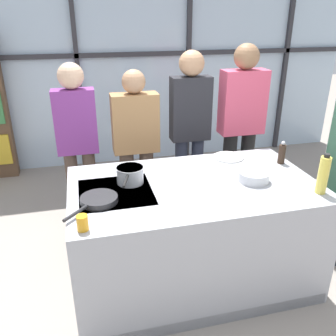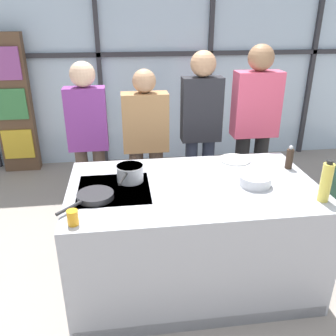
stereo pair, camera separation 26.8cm
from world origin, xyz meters
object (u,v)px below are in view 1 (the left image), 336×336
object	(u,v)px
saucepan	(130,175)
spectator_far_right	(241,121)
spectator_far_left	(77,138)
oil_bottle	(323,175)
white_plate	(228,157)
pepper_grinder	(282,153)
spectator_center_left	(136,141)
mixing_bowl	(254,176)
juice_glass_near	(82,223)
frying_pan	(98,200)
spectator_center_right	(190,125)

from	to	relation	value
saucepan	spectator_far_right	bearing A→B (deg)	34.36
spectator_far_left	oil_bottle	world-z (taller)	spectator_far_left
white_plate	pepper_grinder	distance (m)	0.45
spectator_center_left	oil_bottle	size ratio (longest dim) A/B	5.36
saucepan	mixing_bowl	world-z (taller)	saucepan
spectator_far_right	oil_bottle	world-z (taller)	spectator_far_right
saucepan	pepper_grinder	bearing A→B (deg)	3.10
spectator_center_left	spectator_far_left	bearing A→B (deg)	0.00
spectator_far_left	pepper_grinder	size ratio (longest dim) A/B	8.42
mixing_bowl	spectator_center_left	bearing A→B (deg)	124.03
mixing_bowl	juice_glass_near	distance (m)	1.33
spectator_center_left	frying_pan	xyz separation A→B (m)	(-0.44, -1.14, 0.01)
spectator_far_left	spectator_far_right	bearing A→B (deg)	-180.00
juice_glass_near	frying_pan	bearing A→B (deg)	70.57
frying_pan	oil_bottle	bearing A→B (deg)	-8.53
spectator_far_left	oil_bottle	distance (m)	2.16
mixing_bowl	pepper_grinder	size ratio (longest dim) A/B	1.18
spectator_far_left	spectator_far_right	xyz separation A→B (m)	(1.67, 0.00, 0.05)
pepper_grinder	juice_glass_near	bearing A→B (deg)	-159.12
spectator_center_left	spectator_far_right	world-z (taller)	spectator_far_right
spectator_far_left	mixing_bowl	distance (m)	1.68
spectator_far_right	saucepan	bearing A→B (deg)	34.36
white_plate	oil_bottle	bearing A→B (deg)	-63.99
spectator_center_left	frying_pan	bearing A→B (deg)	68.94
spectator_center_right	saucepan	distance (m)	1.16
spectator_far_left	frying_pan	bearing A→B (deg)	95.88
white_plate	spectator_center_right	bearing A→B (deg)	106.06
spectator_center_left	pepper_grinder	xyz separation A→B (m)	(1.12, -0.82, 0.08)
spectator_far_left	oil_bottle	xyz separation A→B (m)	(1.66, -1.37, 0.05)
frying_pan	juice_glass_near	size ratio (longest dim) A/B	3.88
spectator_far_left	pepper_grinder	bearing A→B (deg)	153.96
spectator_center_left	white_plate	bearing A→B (deg)	140.54
juice_glass_near	spectator_center_left	bearing A→B (deg)	69.28
saucepan	juice_glass_near	bearing A→B (deg)	-122.80
frying_pan	juice_glass_near	xyz separation A→B (m)	(-0.11, -0.31, 0.03)
oil_bottle	pepper_grinder	xyz separation A→B (m)	(0.01, 0.55, -0.05)
spectator_far_right	saucepan	size ratio (longest dim) A/B	4.79
spectator_center_right	white_plate	size ratio (longest dim) A/B	6.62
saucepan	juice_glass_near	xyz separation A→B (m)	(-0.36, -0.56, -0.02)
spectator_center_left	pepper_grinder	world-z (taller)	spectator_center_left
spectator_center_right	white_plate	world-z (taller)	spectator_center_right
frying_pan	mixing_bowl	size ratio (longest dim) A/B	1.60
white_plate	pepper_grinder	size ratio (longest dim) A/B	1.33
pepper_grinder	white_plate	bearing A→B (deg)	150.69
spectator_far_left	white_plate	distance (m)	1.42
spectator_center_right	pepper_grinder	world-z (taller)	spectator_center_right
oil_bottle	mixing_bowl	bearing A→B (deg)	142.33
spectator_center_right	spectator_far_right	xyz separation A→B (m)	(0.56, 0.00, 0.01)
frying_pan	juice_glass_near	bearing A→B (deg)	-109.43
spectator_far_left	white_plate	world-z (taller)	spectator_far_left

